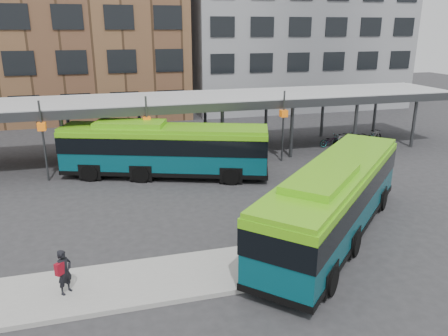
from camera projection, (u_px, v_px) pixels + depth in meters
ground at (242, 232)px, 19.49m from camera, size 120.00×120.00×0.00m
boarding_island at (118, 286)px, 15.30m from camera, size 14.00×3.00×0.18m
canopy at (185, 101)px, 30.07m from camera, size 40.00×6.53×4.80m
building_brick at (47, 3)px, 42.90m from camera, size 26.00×14.00×22.00m
building_grey at (290, 16)px, 49.86m from camera, size 24.00×14.00×20.00m
bus_front at (334, 198)px, 18.59m from camera, size 10.85×10.63×3.45m
bus_rear at (164, 148)px, 26.35m from camera, size 12.51×6.65×3.40m
pedestrian at (64, 272)px, 14.50m from camera, size 0.67×0.68×1.58m
bike_rack at (352, 139)px, 33.72m from camera, size 5.79×1.60×1.08m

